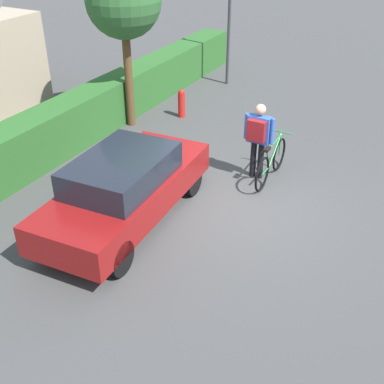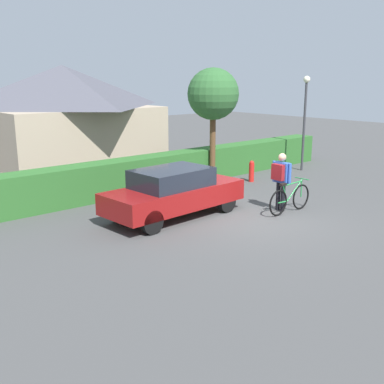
% 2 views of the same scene
% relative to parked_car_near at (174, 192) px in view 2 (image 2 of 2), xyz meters
% --- Properties ---
extents(ground_plane, '(60.00, 60.00, 0.00)m').
position_rel_parked_car_near_xyz_m(ground_plane, '(1.47, -1.62, -0.74)').
color(ground_plane, '#474747').
extents(hedge_row, '(18.36, 0.90, 1.19)m').
position_rel_parked_car_near_xyz_m(hedge_row, '(1.47, 3.16, -0.14)').
color(hedge_row, '#2D6429').
rests_on(hedge_row, ground).
extents(house_distant, '(6.89, 6.25, 4.37)m').
position_rel_parked_car_near_xyz_m(house_distant, '(1.16, 8.76, 1.50)').
color(house_distant, tan).
rests_on(house_distant, ground).
extents(parked_car_near, '(4.24, 1.81, 1.41)m').
position_rel_parked_car_near_xyz_m(parked_car_near, '(0.00, 0.00, 0.00)').
color(parked_car_near, maroon).
rests_on(parked_car_near, ground).
extents(bicycle, '(1.83, 0.50, 0.96)m').
position_rel_parked_car_near_xyz_m(bicycle, '(2.83, -1.90, -0.32)').
color(bicycle, black).
rests_on(bicycle, ground).
extents(person_rider, '(0.36, 0.69, 1.72)m').
position_rel_parked_car_near_xyz_m(person_rider, '(2.77, -1.57, 0.31)').
color(person_rider, black).
rests_on(person_rider, ground).
extents(street_lamp, '(0.28, 0.28, 3.93)m').
position_rel_parked_car_near_xyz_m(street_lamp, '(8.42, 1.66, 1.83)').
color(street_lamp, '#38383D').
rests_on(street_lamp, ground).
extents(tree_kerbside, '(1.88, 1.88, 4.22)m').
position_rel_parked_car_near_xyz_m(tree_kerbside, '(3.98, 2.57, 2.50)').
color(tree_kerbside, brown).
rests_on(tree_kerbside, ground).
extents(fire_hydrant, '(0.20, 0.20, 0.81)m').
position_rel_parked_car_near_xyz_m(fire_hydrant, '(5.13, 1.61, -0.33)').
color(fire_hydrant, red).
rests_on(fire_hydrant, ground).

